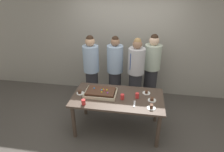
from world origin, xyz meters
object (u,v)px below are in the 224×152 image
at_px(drink_cup_far_end, 122,97).
at_px(person_green_shirt_behind, 92,71).
at_px(drink_cup_nearest, 83,102).
at_px(person_striped_tie_right, 115,71).
at_px(person_serving_front, 151,69).
at_px(plated_slice_near_right, 80,93).
at_px(plated_slice_near_left, 146,92).
at_px(person_far_right_suit, 136,75).
at_px(party_table, 118,101).
at_px(cake_server_utensil, 134,104).
at_px(plated_slice_far_right, 152,100).
at_px(drink_cup_middle, 137,95).
at_px(plated_slice_far_left, 151,107).
at_px(sheet_cake, 101,92).

relative_size(drink_cup_far_end, person_green_shirt_behind, 0.06).
xyz_separation_m(drink_cup_nearest, person_striped_tie_right, (0.37, 1.23, 0.06)).
bearing_deg(person_serving_front, plated_slice_near_right, -8.99).
height_order(plated_slice_near_left, person_far_right_suit, person_far_right_suit).
bearing_deg(person_serving_front, drink_cup_far_end, 16.97).
relative_size(party_table, person_serving_front, 1.00).
height_order(party_table, cake_server_utensil, cake_server_utensil).
bearing_deg(person_green_shirt_behind, drink_cup_nearest, -19.00).
bearing_deg(person_striped_tie_right, party_table, 21.33).
relative_size(plated_slice_far_right, drink_cup_far_end, 1.50).
height_order(drink_cup_far_end, person_far_right_suit, person_far_right_suit).
distance_m(drink_cup_far_end, cake_server_utensil, 0.27).
relative_size(drink_cup_nearest, drink_cup_middle, 1.00).
height_order(plated_slice_near_left, drink_cup_far_end, drink_cup_far_end).
distance_m(plated_slice_far_left, drink_cup_middle, 0.39).
height_order(plated_slice_far_right, person_green_shirt_behind, person_green_shirt_behind).
xyz_separation_m(drink_cup_nearest, drink_cup_far_end, (0.65, 0.28, 0.00)).
xyz_separation_m(person_serving_front, person_far_right_suit, (-0.34, -0.35, -0.00)).
bearing_deg(person_striped_tie_right, cake_server_utensil, 34.88).
height_order(party_table, plated_slice_far_left, plated_slice_far_left).
distance_m(drink_cup_far_end, person_far_right_suit, 0.86).
xyz_separation_m(party_table, drink_cup_nearest, (-0.55, -0.34, 0.14)).
distance_m(plated_slice_far_left, person_far_right_suit, 1.10).
height_order(plated_slice_far_left, drink_cup_middle, drink_cup_middle).
relative_size(person_green_shirt_behind, person_far_right_suit, 1.01).
bearing_deg(drink_cup_middle, plated_slice_near_left, 48.10).
distance_m(sheet_cake, drink_cup_middle, 0.69).
xyz_separation_m(plated_slice_far_right, drink_cup_nearest, (-1.18, -0.32, 0.03)).
bearing_deg(cake_server_utensil, sheet_cake, 161.19).
xyz_separation_m(drink_cup_middle, cake_server_utensil, (-0.04, -0.21, -0.05)).
relative_size(person_green_shirt_behind, person_striped_tie_right, 1.01).
relative_size(plated_slice_near_left, person_far_right_suit, 0.09).
height_order(plated_slice_near_left, person_green_shirt_behind, person_green_shirt_behind).
bearing_deg(drink_cup_nearest, plated_slice_far_left, 3.77).
bearing_deg(party_table, person_striped_tie_right, 101.75).
bearing_deg(sheet_cake, drink_cup_far_end, -12.69).
height_order(sheet_cake, drink_cup_far_end, sheet_cake).
height_order(plated_slice_far_left, person_far_right_suit, person_far_right_suit).
distance_m(cake_server_utensil, person_far_right_suit, 0.97).
bearing_deg(plated_slice_far_right, person_striped_tie_right, 131.71).
bearing_deg(sheet_cake, person_striped_tie_right, 80.44).
distance_m(drink_cup_middle, person_striped_tie_right, 1.02).
height_order(plated_slice_far_right, person_serving_front, person_serving_front).
xyz_separation_m(cake_server_utensil, person_serving_front, (0.31, 1.31, 0.11)).
bearing_deg(drink_cup_middle, cake_server_utensil, -99.49).
bearing_deg(person_serving_front, plated_slice_far_left, 40.57).
height_order(cake_server_utensil, person_far_right_suit, person_far_right_suit).
bearing_deg(plated_slice_far_left, person_serving_front, 89.23).
distance_m(plated_slice_near_left, person_green_shirt_behind, 1.36).
distance_m(plated_slice_far_left, drink_cup_nearest, 1.17).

